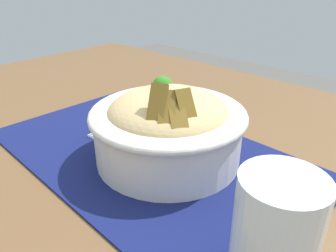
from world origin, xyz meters
The scene contains 5 objects.
table centered at (0.00, 0.00, 0.67)m, with size 1.36×0.90×0.74m.
placemat centered at (0.04, 0.00, 0.74)m, with size 0.47×0.28×0.00m, color #11194C.
bowl centered at (0.01, -0.01, 0.79)m, with size 0.21×0.21×0.12m.
fork centered at (0.13, -0.03, 0.75)m, with size 0.02×0.12×0.00m.
drinking_glass centered at (-0.19, 0.07, 0.79)m, with size 0.07×0.07×0.11m.
Camera 1 is at (-0.26, 0.28, 0.99)m, focal length 35.09 mm.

